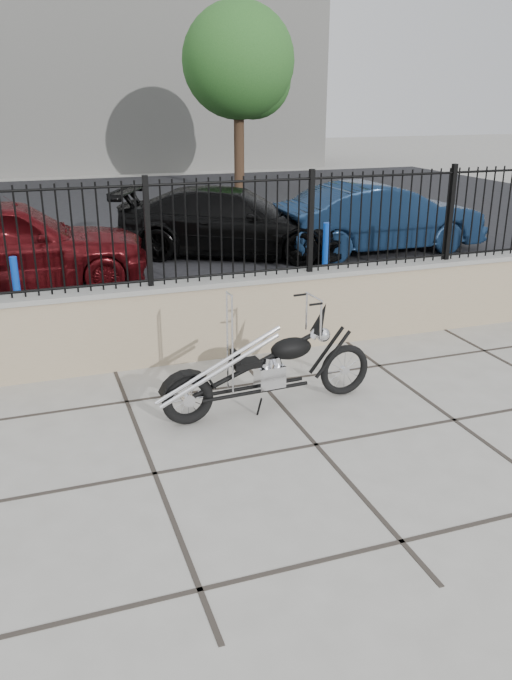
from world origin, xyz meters
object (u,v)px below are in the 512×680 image
object	(u,v)px
car_red	(6,244)
car_blue	(380,218)
chopper_motorcycle	(266,350)
car_black	(232,222)

from	to	relation	value
car_red	car_blue	bearing A→B (deg)	-84.30
car_red	car_blue	world-z (taller)	car_red
chopper_motorcycle	car_blue	size ratio (longest dim) A/B	0.51
car_red	car_black	xyz separation A→B (m)	(4.26, 1.30, -0.10)
car_black	car_blue	distance (m)	3.02
car_red	car_black	size ratio (longest dim) A/B	0.98
car_blue	car_red	bearing A→B (deg)	94.75
car_blue	chopper_motorcycle	bearing A→B (deg)	142.63
chopper_motorcycle	car_black	bearing A→B (deg)	71.71
car_black	car_blue	xyz separation A→B (m)	(2.93, -0.72, 0.03)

